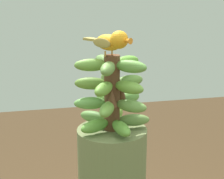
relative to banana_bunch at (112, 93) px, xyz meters
The scene contains 2 objects.
banana_bunch is the anchor object (origin of this frame).
perched_bird 0.18m from the banana_bunch, 103.76° to the right, with size 0.13×0.19×0.08m.
Camera 1 is at (-0.24, -1.08, 1.68)m, focal length 55.27 mm.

